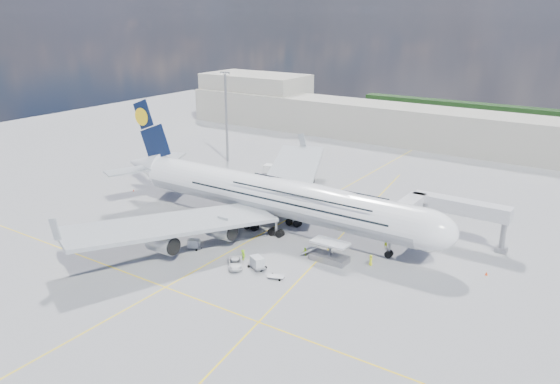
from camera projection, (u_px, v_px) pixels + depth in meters
The scene contains 31 objects.
ground at pixel (242, 244), 102.10m from camera, with size 300.00×300.00×0.00m, color gray.
taxi_line_main at pixel (242, 244), 102.10m from camera, with size 0.25×220.00×0.01m, color yellow.
taxi_line_cross at pixel (165, 287), 86.34m from camera, with size 120.00×0.25×0.01m, color yellow.
taxi_line_diag at pixel (334, 243), 102.59m from camera, with size 0.25×100.00×0.01m, color yellow.
airliner at pixel (274, 196), 107.66m from camera, with size 77.26×79.15×23.71m.
jet_bridge at pixel (439, 209), 100.70m from camera, with size 18.80×12.10×8.50m.
cargo_loader at pixel (329, 254), 95.11m from camera, with size 8.53×3.20×3.67m.
light_mast at pixel (226, 116), 154.47m from camera, with size 3.00×0.70×25.50m.
terminal at pixel (423, 127), 175.05m from camera, with size 180.00×16.00×12.00m, color #B2AD9E.
hangar at pixel (256, 97), 214.97m from camera, with size 40.00×22.00×18.00m, color #B2AD9E.
dolly_row_a at pixel (125, 229), 108.52m from camera, with size 3.61×2.36×0.49m.
dolly_row_b at pixel (194, 244), 100.00m from camera, with size 3.19×2.53×1.79m.
dolly_row_c at pixel (170, 235), 105.74m from camera, with size 3.08×2.03×0.42m.
dolly_back at pixel (169, 229), 106.11m from camera, with size 3.66×2.58×2.10m.
dolly_nose_far at pixel (257, 262), 92.38m from camera, with size 3.74×3.06×2.09m.
dolly_nose_near at pixel (276, 276), 89.19m from camera, with size 2.99×2.26×0.39m.
baggage_tug at pixel (182, 227), 108.03m from camera, with size 2.87×1.38×1.79m.
catering_truck_inner at pixel (259, 193), 124.71m from camera, with size 7.41×4.03×4.18m.
catering_truck_outer at pixel (275, 174), 139.88m from camera, with size 6.94×3.56×3.95m.
service_van at pixel (235, 263), 92.98m from camera, with size 2.37×5.15×1.43m, color silver.
crew_nose at pixel (386, 243), 100.47m from camera, with size 0.62×0.40×1.69m, color #BEE217.
crew_loader at pixel (305, 252), 97.28m from camera, with size 0.74×0.58×1.52m, color #AEF319.
crew_wing at pixel (180, 225), 108.99m from camera, with size 1.08×0.45×1.84m, color #CDF71A.
crew_van at pixel (371, 260), 93.53m from camera, with size 0.94×0.61×1.92m, color yellow.
crew_tug at pixel (243, 255), 95.44m from camera, with size 1.28×0.74×1.98m, color #94E418.
cone_nose at pixel (486, 273), 90.22m from camera, with size 0.49×0.49×0.62m.
cone_wing_left_inner at pixel (267, 206), 121.11m from camera, with size 0.46×0.46×0.59m.
cone_wing_left_outer at pixel (261, 187), 134.27m from camera, with size 0.42×0.42×0.53m.
cone_wing_right_inner at pixel (169, 234), 106.04m from camera, with size 0.42×0.42×0.54m.
cone_wing_right_outer at pixel (172, 244), 101.83m from camera, with size 0.41×0.41×0.53m.
cone_tail at pixel (133, 190), 131.98m from camera, with size 0.41×0.41×0.52m.
Camera 1 is at (57.97, -73.94, 41.74)m, focal length 35.00 mm.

